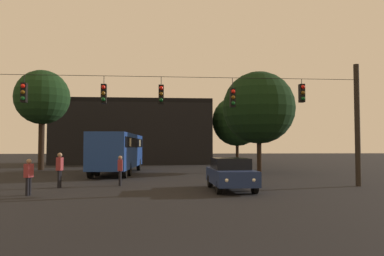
# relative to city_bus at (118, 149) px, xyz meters

# --- Properties ---
(ground_plane) EXTENTS (168.00, 168.00, 0.00)m
(ground_plane) POSITION_rel_city_bus_xyz_m (3.48, -0.45, -1.87)
(ground_plane) COLOR black
(ground_plane) RESTS_ON ground
(overhead_signal_span) EXTENTS (20.22, 0.44, 6.40)m
(overhead_signal_span) POSITION_rel_city_bus_xyz_m (3.47, -10.37, 1.86)
(overhead_signal_span) COLOR black
(overhead_signal_span) RESTS_ON ground
(city_bus) EXTENTS (3.13, 11.13, 3.00)m
(city_bus) POSITION_rel_city_bus_xyz_m (0.00, 0.00, 0.00)
(city_bus) COLOR navy
(city_bus) RESTS_ON ground
(car_near_right) EXTENTS (1.81, 4.34, 1.52)m
(car_near_right) POSITION_rel_city_bus_xyz_m (6.47, -11.60, -1.07)
(car_near_right) COLOR navy
(car_near_right) RESTS_ON ground
(pedestrian_crossing_left) EXTENTS (0.33, 0.41, 1.54)m
(pedestrian_crossing_left) POSITION_rel_city_bus_xyz_m (-2.40, -12.81, -1.01)
(pedestrian_crossing_left) COLOR black
(pedestrian_crossing_left) RESTS_ON ground
(pedestrian_crossing_center) EXTENTS (0.25, 0.37, 1.58)m
(pedestrian_crossing_center) POSITION_rel_city_bus_xyz_m (1.05, -9.08, -0.98)
(pedestrian_crossing_center) COLOR black
(pedestrian_crossing_center) RESTS_ON ground
(pedestrian_crossing_right) EXTENTS (0.29, 0.39, 1.76)m
(pedestrian_crossing_right) POSITION_rel_city_bus_xyz_m (-1.86, -9.87, -0.87)
(pedestrian_crossing_right) COLOR black
(pedestrian_crossing_right) RESTS_ON ground
(corner_building) EXTENTS (18.34, 8.41, 7.56)m
(corner_building) POSITION_rel_city_bus_xyz_m (-0.03, 17.83, 1.92)
(corner_building) COLOR black
(corner_building) RESTS_ON ground
(tree_left_silhouette) EXTENTS (6.22, 6.22, 8.35)m
(tree_left_silhouette) POSITION_rel_city_bus_xyz_m (12.75, 17.47, 3.37)
(tree_left_silhouette) COLOR #2D2116
(tree_left_silhouette) RESTS_ON ground
(tree_behind_building) EXTENTS (5.93, 5.93, 8.22)m
(tree_behind_building) POSITION_rel_city_bus_xyz_m (11.24, 1.23, 3.39)
(tree_behind_building) COLOR black
(tree_behind_building) RESTS_ON ground
(tree_right_far) EXTENTS (4.78, 4.78, 8.80)m
(tree_right_far) POSITION_rel_city_bus_xyz_m (-7.21, 5.06, 4.50)
(tree_right_far) COLOR black
(tree_right_far) RESTS_ON ground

